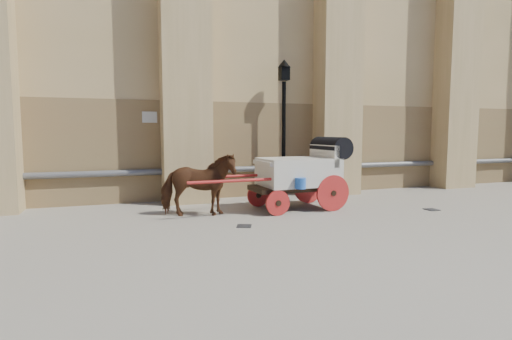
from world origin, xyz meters
name	(u,v)px	position (x,y,z in m)	size (l,w,h in m)	color
ground	(261,227)	(0.00, 0.00, 0.00)	(90.00, 90.00, 0.00)	#6D655A
horse	(198,185)	(-1.07, 1.55, 0.78)	(0.84, 1.84, 1.55)	#5D3217
carriage	(303,170)	(1.82, 1.63, 1.04)	(4.46, 1.62, 1.94)	black
street_lamp	(284,125)	(2.02, 3.44, 2.30)	(0.40, 0.40, 4.29)	black
drain_grate_near	(244,226)	(-0.33, 0.14, 0.01)	(0.32, 0.32, 0.01)	black
drain_grate_far	(432,210)	(4.96, 0.27, 0.01)	(0.32, 0.32, 0.01)	black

